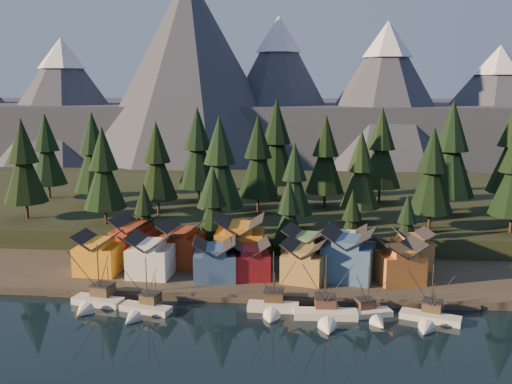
# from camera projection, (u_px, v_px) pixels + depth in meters

# --- Properties ---
(ground) EXTENTS (500.00, 500.00, 0.00)m
(ground) POSITION_uv_depth(u_px,v_px,m) (249.00, 338.00, 90.59)
(ground) COLOR black
(ground) RESTS_ON ground
(shore_strip) EXTENTS (400.00, 50.00, 1.50)m
(shore_strip) POSITION_uv_depth(u_px,v_px,m) (266.00, 258.00, 129.61)
(shore_strip) COLOR #3B342B
(shore_strip) RESTS_ON ground
(hillside) EXTENTS (420.00, 100.00, 6.00)m
(hillside) POSITION_uv_depth(u_px,v_px,m) (277.00, 204.00, 178.13)
(hillside) COLOR black
(hillside) RESTS_ON ground
(dock) EXTENTS (80.00, 4.00, 1.00)m
(dock) POSITION_uv_depth(u_px,v_px,m) (258.00, 297.00, 106.65)
(dock) COLOR #4B4135
(dock) RESTS_ON ground
(mountain_ridge) EXTENTS (560.00, 190.00, 90.00)m
(mountain_ridge) POSITION_uv_depth(u_px,v_px,m) (281.00, 111.00, 295.16)
(mountain_ridge) COLOR #474C5B
(mountain_ridge) RESTS_ON ground
(boat_0) EXTENTS (10.08, 10.74, 12.54)m
(boat_0) POSITION_uv_depth(u_px,v_px,m) (94.00, 293.00, 103.08)
(boat_0) COLOR beige
(boat_0) RESTS_ON ground
(boat_1) EXTENTS (9.94, 10.39, 10.87)m
(boat_1) POSITION_uv_depth(u_px,v_px,m) (142.00, 303.00, 99.88)
(boat_1) COLOR beige
(boat_1) RESTS_ON ground
(boat_3) EXTENTS (9.39, 10.20, 11.87)m
(boat_3) POSITION_uv_depth(u_px,v_px,m) (273.00, 300.00, 100.50)
(boat_3) COLOR silver
(boat_3) RESTS_ON ground
(boat_4) EXTENTS (11.24, 12.19, 12.32)m
(boat_4) POSITION_uv_depth(u_px,v_px,m) (326.00, 308.00, 97.02)
(boat_4) COLOR white
(boat_4) RESTS_ON ground
(boat_5) EXTENTS (8.77, 9.20, 9.86)m
(boat_5) POSITION_uv_depth(u_px,v_px,m) (371.00, 308.00, 98.01)
(boat_5) COLOR silver
(boat_5) RESTS_ON ground
(boat_6) EXTENTS (10.70, 11.07, 11.01)m
(boat_6) POSITION_uv_depth(u_px,v_px,m) (430.00, 312.00, 95.98)
(boat_6) COLOR silver
(boat_6) RESTS_ON ground
(house_front_0) EXTENTS (8.77, 8.34, 8.37)m
(house_front_0) POSITION_uv_depth(u_px,v_px,m) (98.00, 252.00, 116.62)
(house_front_0) COLOR orange
(house_front_0) RESTS_ON shore_strip
(house_front_1) EXTENTS (8.81, 8.50, 8.60)m
(house_front_1) POSITION_uv_depth(u_px,v_px,m) (150.00, 254.00, 114.74)
(house_front_1) COLOR white
(house_front_1) RESTS_ON shore_strip
(house_front_2) EXTENTS (9.19, 9.25, 8.06)m
(house_front_2) POSITION_uv_depth(u_px,v_px,m) (215.00, 258.00, 113.24)
(house_front_2) COLOR #34527D
(house_front_2) RESTS_ON shore_strip
(house_front_3) EXTENTS (8.75, 8.47, 7.67)m
(house_front_3) POSITION_uv_depth(u_px,v_px,m) (250.00, 259.00, 113.61)
(house_front_3) COLOR maroon
(house_front_3) RESTS_ON shore_strip
(house_front_4) EXTENTS (9.73, 10.18, 8.05)m
(house_front_4) POSITION_uv_depth(u_px,v_px,m) (305.00, 260.00, 112.16)
(house_front_4) COLOR #A47E3A
(house_front_4) RESTS_ON shore_strip
(house_front_5) EXTENTS (11.55, 10.92, 10.14)m
(house_front_5) POSITION_uv_depth(u_px,v_px,m) (348.00, 253.00, 112.69)
(house_front_5) COLOR #375C82
(house_front_5) RESTS_ON shore_strip
(house_front_6) EXTENTS (10.06, 9.73, 8.34)m
(house_front_6) POSITION_uv_depth(u_px,v_px,m) (399.00, 260.00, 111.28)
(house_front_6) COLOR #C17031
(house_front_6) RESTS_ON shore_strip
(house_back_0) EXTENTS (10.37, 10.10, 9.56)m
(house_back_0) POSITION_uv_depth(u_px,v_px,m) (135.00, 238.00, 125.41)
(house_back_0) COLOR maroon
(house_back_0) RESTS_ON shore_strip
(house_back_1) EXTENTS (9.37, 9.46, 9.23)m
(house_back_1) POSITION_uv_depth(u_px,v_px,m) (182.00, 243.00, 121.77)
(house_back_1) COLOR maroon
(house_back_1) RESTS_ON shore_strip
(house_back_2) EXTENTS (10.34, 9.53, 10.72)m
(house_back_2) POSITION_uv_depth(u_px,v_px,m) (240.00, 240.00, 121.30)
(house_back_2) COLOR orange
(house_back_2) RESTS_ON shore_strip
(house_back_3) EXTENTS (10.55, 9.84, 9.03)m
(house_back_3) POSITION_uv_depth(u_px,v_px,m) (306.00, 248.00, 118.67)
(house_back_3) COLOR #588648
(house_back_3) RESTS_ON shore_strip
(house_back_4) EXTENTS (8.99, 8.69, 8.94)m
(house_back_4) POSITION_uv_depth(u_px,v_px,m) (347.00, 247.00, 119.55)
(house_back_4) COLOR silver
(house_back_4) RESTS_ON shore_strip
(house_back_5) EXTENTS (8.17, 8.25, 8.14)m
(house_back_5) POSITION_uv_depth(u_px,v_px,m) (412.00, 248.00, 119.83)
(house_back_5) COLOR #A6713A
(house_back_5) RESTS_ON shore_strip
(tree_hill_0) EXTENTS (11.00, 11.00, 25.62)m
(tree_hill_0) POSITION_uv_depth(u_px,v_px,m) (24.00, 164.00, 142.99)
(tree_hill_0) COLOR #332319
(tree_hill_0) RESTS_ON hillside
(tree_hill_1) EXTENTS (11.38, 11.38, 26.51)m
(tree_hill_1) POSITION_uv_depth(u_px,v_px,m) (93.00, 155.00, 157.55)
(tree_hill_1) COLOR #332319
(tree_hill_1) RESTS_ON hillside
(tree_hill_2) EXTENTS (10.31, 10.31, 24.02)m
(tree_hill_2) POSITION_uv_depth(u_px,v_px,m) (104.00, 171.00, 137.38)
(tree_hill_2) COLOR #332319
(tree_hill_2) RESTS_ON hillside
(tree_hill_3) EXTENTS (10.51, 10.51, 24.48)m
(tree_hill_3) POSITION_uv_depth(u_px,v_px,m) (157.00, 164.00, 148.24)
(tree_hill_3) COLOR #332319
(tree_hill_3) RESTS_ON hillside
(tree_hill_4) EXTENTS (11.85, 11.85, 27.61)m
(tree_hill_4) POSITION_uv_depth(u_px,v_px,m) (198.00, 151.00, 161.93)
(tree_hill_4) COLOR #332319
(tree_hill_4) RESTS_ON hillside
(tree_hill_5) EXTENTS (11.44, 11.44, 26.65)m
(tree_hill_5) POSITION_uv_depth(u_px,v_px,m) (220.00, 165.00, 136.71)
(tree_hill_5) COLOR #332319
(tree_hill_5) RESTS_ON hillside
(tree_hill_6) EXTENTS (11.17, 11.17, 26.01)m
(tree_hill_6) POSITION_uv_depth(u_px,v_px,m) (258.00, 159.00, 150.78)
(tree_hill_6) COLOR #332319
(tree_hill_6) RESTS_ON hillside
(tree_hill_7) EXTENTS (8.84, 8.84, 20.59)m
(tree_hill_7) POSITION_uv_depth(u_px,v_px,m) (294.00, 181.00, 133.85)
(tree_hill_7) COLOR #332319
(tree_hill_7) RESTS_ON hillside
(tree_hill_8) EXTENTS (11.03, 11.03, 25.71)m
(tree_hill_8) POSITION_uv_depth(u_px,v_px,m) (325.00, 157.00, 156.15)
(tree_hill_8) COLOR #332319
(tree_hill_8) RESTS_ON hillside
(tree_hill_9) EXTENTS (9.85, 9.85, 22.95)m
(tree_hill_9) POSITION_uv_depth(u_px,v_px,m) (361.00, 172.00, 139.12)
(tree_hill_9) COLOR #332319
(tree_hill_9) RESTS_ON hillside
(tree_hill_10) EXTENTS (11.86, 11.86, 27.62)m
(tree_hill_10) POSITION_uv_depth(u_px,v_px,m) (381.00, 151.00, 162.44)
(tree_hill_10) COLOR #332319
(tree_hill_10) RESTS_ON hillside
(tree_hill_11) EXTENTS (10.43, 10.43, 24.30)m
(tree_hill_11) POSITION_uv_depth(u_px,v_px,m) (432.00, 173.00, 132.73)
(tree_hill_11) COLOR #332319
(tree_hill_11) RESTS_ON hillside
(tree_hill_12) EXTENTS (12.86, 12.86, 29.96)m
(tree_hill_12) POSITION_uv_depth(u_px,v_px,m) (451.00, 152.00, 147.14)
(tree_hill_12) COLOR #332319
(tree_hill_12) RESTS_ON hillside
(tree_hill_15) EXTENTS (12.77, 12.77, 29.75)m
(tree_hill_15) POSITION_uv_depth(u_px,v_px,m) (276.00, 145.00, 166.70)
(tree_hill_15) COLOR #332319
(tree_hill_15) RESTS_ON hillside
(tree_hill_16) EXTENTS (10.94, 10.94, 25.48)m
(tree_hill_16) POSITION_uv_depth(u_px,v_px,m) (47.00, 152.00, 168.96)
(tree_hill_16) COLOR #332319
(tree_hill_16) RESTS_ON hillside
(tree_shore_0) EXTENTS (7.00, 7.00, 16.31)m
(tree_shore_0) POSITION_uv_depth(u_px,v_px,m) (144.00, 215.00, 130.17)
(tree_shore_0) COLOR #332319
(tree_shore_0) RESTS_ON shore_strip
(tree_shore_1) EXTENTS (8.66, 8.66, 20.17)m
(tree_shore_1) POSITION_uv_depth(u_px,v_px,m) (214.00, 207.00, 128.42)
(tree_shore_1) COLOR #332319
(tree_shore_1) RESTS_ON shore_strip
(tree_shore_2) EXTENTS (7.59, 7.59, 17.68)m
(tree_shore_2) POSITION_uv_depth(u_px,v_px,m) (289.00, 214.00, 127.24)
(tree_shore_2) COLOR #332319
(tree_shore_2) RESTS_ON shore_strip
(tree_shore_3) EXTENTS (6.65, 6.65, 15.50)m
(tree_shore_3) POSITION_uv_depth(u_px,v_px,m) (352.00, 221.00, 126.29)
(tree_shore_3) COLOR #332319
(tree_shore_3) RESTS_ON shore_strip
(tree_shore_4) EXTENTS (6.31, 6.31, 14.70)m
(tree_shore_4) POSITION_uv_depth(u_px,v_px,m) (407.00, 224.00, 125.36)
(tree_shore_4) COLOR #332319
(tree_shore_4) RESTS_ON shore_strip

